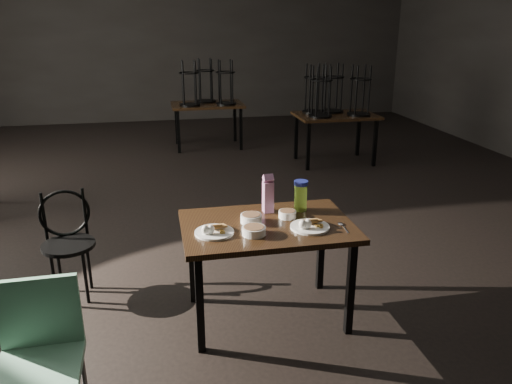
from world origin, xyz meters
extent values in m
plane|color=black|center=(0.00, 0.00, 0.00)|extent=(12.00, 12.00, 0.00)
cube|color=black|center=(0.00, 6.00, 1.60)|extent=(10.00, 0.04, 3.20)
cube|color=black|center=(0.16, -1.87, 0.73)|extent=(1.20, 0.80, 0.04)
cube|color=black|center=(-0.36, -2.19, 0.35)|extent=(0.05, 0.05, 0.71)
cube|color=black|center=(0.68, -2.19, 0.35)|extent=(0.05, 0.05, 0.71)
cube|color=black|center=(-0.36, -1.55, 0.35)|extent=(0.05, 0.05, 0.71)
cube|color=black|center=(0.68, -1.55, 0.35)|extent=(0.05, 0.05, 0.71)
cylinder|color=white|center=(-0.23, -1.96, 0.76)|extent=(0.27, 0.27, 0.02)
cube|color=#A27639|center=(-0.22, -1.92, 0.81)|extent=(0.10, 0.09, 0.04)
cube|color=#A27639|center=(-0.19, -1.92, 0.81)|extent=(0.11, 0.11, 0.03)
ellipsoid|color=white|center=(-0.29, -2.00, 0.80)|extent=(0.05, 0.05, 0.06)
ellipsoid|color=white|center=(-0.25, -2.00, 0.80)|extent=(0.05, 0.05, 0.06)
cylinder|color=white|center=(0.43, -2.00, 0.76)|extent=(0.27, 0.27, 0.02)
cube|color=#A27639|center=(0.43, -1.96, 0.82)|extent=(0.10, 0.10, 0.05)
cube|color=#A27639|center=(0.47, -1.96, 0.82)|extent=(0.11, 0.11, 0.03)
ellipsoid|color=white|center=(0.36, -2.04, 0.80)|extent=(0.05, 0.05, 0.07)
ellipsoid|color=white|center=(0.40, -2.04, 0.80)|extent=(0.05, 0.05, 0.07)
cylinder|color=white|center=(0.05, -1.83, 0.78)|extent=(0.15, 0.15, 0.06)
cylinder|color=brown|center=(0.05, -1.83, 0.80)|extent=(0.13, 0.13, 0.01)
cylinder|color=white|center=(0.33, -1.79, 0.78)|extent=(0.13, 0.13, 0.05)
cylinder|color=brown|center=(0.33, -1.79, 0.79)|extent=(0.11, 0.11, 0.01)
cylinder|color=white|center=(0.03, -2.04, 0.78)|extent=(0.16, 0.16, 0.05)
cylinder|color=brown|center=(0.03, -2.04, 0.80)|extent=(0.14, 0.14, 0.01)
cube|color=#80175E|center=(0.22, -1.65, 0.87)|extent=(0.08, 0.08, 0.23)
cube|color=#80175E|center=(0.22, -1.65, 1.01)|extent=(0.08, 0.08, 0.07)
cylinder|color=#95CF3C|center=(0.46, -1.66, 0.85)|extent=(0.10, 0.10, 0.20)
cylinder|color=navy|center=(0.46, -1.66, 0.97)|extent=(0.11, 0.11, 0.03)
ellipsoid|color=silver|center=(0.66, -1.99, 0.75)|extent=(0.04, 0.06, 0.01)
cube|color=silver|center=(0.66, -2.08, 0.75)|extent=(0.02, 0.13, 0.00)
cylinder|color=black|center=(-1.29, -1.30, 0.46)|extent=(0.40, 0.40, 0.03)
torus|color=black|center=(-1.32, -1.13, 0.66)|extent=(0.39, 0.10, 0.39)
cylinder|color=black|center=(-1.18, -1.19, 0.23)|extent=(0.03, 0.03, 0.46)
cylinder|color=black|center=(-1.41, -1.19, 0.23)|extent=(0.03, 0.03, 0.46)
cylinder|color=black|center=(-1.41, -1.41, 0.23)|extent=(0.03, 0.03, 0.46)
cylinder|color=black|center=(-1.18, -1.41, 0.23)|extent=(0.03, 0.03, 0.46)
cube|color=#79BD99|center=(-1.21, -2.82, 0.48)|extent=(0.42, 0.42, 0.04)
cube|color=#79BD99|center=(-1.22, -2.64, 0.69)|extent=(0.41, 0.04, 0.39)
cylinder|color=slate|center=(-1.04, -2.65, 0.24)|extent=(0.03, 0.03, 0.48)
cube|color=black|center=(2.11, 2.05, 0.73)|extent=(1.20, 0.80, 0.04)
cube|color=black|center=(1.59, 1.73, 0.35)|extent=(0.05, 0.05, 0.71)
cube|color=black|center=(2.63, 1.73, 0.35)|extent=(0.05, 0.05, 0.71)
cube|color=black|center=(1.59, 2.37, 0.35)|extent=(0.05, 0.05, 0.71)
cube|color=black|center=(2.63, 2.37, 0.35)|extent=(0.05, 0.05, 0.71)
cylinder|color=black|center=(1.81, 1.90, 0.77)|extent=(0.34, 0.34, 0.03)
torus|color=black|center=(1.81, 1.90, 1.27)|extent=(0.32, 0.32, 0.02)
cylinder|color=black|center=(1.91, 2.00, 1.13)|extent=(0.03, 0.03, 0.70)
cylinder|color=black|center=(1.71, 2.00, 1.13)|extent=(0.03, 0.03, 0.70)
cylinder|color=black|center=(1.71, 1.80, 1.13)|extent=(0.03, 0.03, 0.70)
cylinder|color=black|center=(1.91, 1.80, 1.13)|extent=(0.03, 0.03, 0.70)
cylinder|color=black|center=(2.41, 1.90, 0.77)|extent=(0.34, 0.34, 0.03)
torus|color=black|center=(2.41, 1.90, 1.27)|extent=(0.32, 0.32, 0.02)
cylinder|color=black|center=(2.51, 2.00, 1.13)|extent=(0.03, 0.03, 0.70)
cylinder|color=black|center=(2.31, 2.00, 1.13)|extent=(0.03, 0.03, 0.70)
cylinder|color=black|center=(2.31, 1.80, 1.13)|extent=(0.03, 0.03, 0.70)
cylinder|color=black|center=(2.51, 1.80, 1.13)|extent=(0.03, 0.03, 0.70)
cylinder|color=black|center=(2.11, 2.23, 0.77)|extent=(0.34, 0.34, 0.03)
torus|color=black|center=(2.11, 2.23, 1.27)|extent=(0.32, 0.32, 0.02)
cylinder|color=black|center=(2.21, 2.33, 1.13)|extent=(0.03, 0.03, 0.70)
cylinder|color=black|center=(2.01, 2.33, 1.13)|extent=(0.03, 0.03, 0.70)
cylinder|color=black|center=(2.01, 2.13, 1.13)|extent=(0.03, 0.03, 0.70)
cylinder|color=black|center=(2.21, 2.13, 1.13)|extent=(0.03, 0.03, 0.70)
cylinder|color=black|center=(1.81, 2.23, 0.77)|extent=(0.34, 0.34, 0.03)
torus|color=black|center=(1.81, 2.23, 1.27)|extent=(0.32, 0.32, 0.02)
cylinder|color=black|center=(1.91, 2.33, 1.13)|extent=(0.03, 0.03, 0.70)
cylinder|color=black|center=(1.71, 2.33, 1.13)|extent=(0.03, 0.03, 0.70)
cylinder|color=black|center=(1.71, 2.13, 1.13)|extent=(0.03, 0.03, 0.70)
cylinder|color=black|center=(1.91, 2.13, 1.13)|extent=(0.03, 0.03, 0.70)
cube|color=black|center=(0.31, 3.43, 0.73)|extent=(1.20, 0.80, 0.04)
cube|color=black|center=(-0.21, 3.11, 0.35)|extent=(0.05, 0.05, 0.71)
cube|color=black|center=(0.83, 3.11, 0.35)|extent=(0.05, 0.05, 0.71)
cube|color=black|center=(-0.21, 3.75, 0.35)|extent=(0.05, 0.05, 0.71)
cube|color=black|center=(0.83, 3.75, 0.35)|extent=(0.05, 0.05, 0.71)
cylinder|color=black|center=(0.01, 3.28, 0.77)|extent=(0.34, 0.34, 0.03)
torus|color=black|center=(0.01, 3.28, 1.27)|extent=(0.32, 0.32, 0.02)
cylinder|color=black|center=(0.11, 3.37, 1.13)|extent=(0.03, 0.03, 0.70)
cylinder|color=black|center=(-0.09, 3.37, 1.13)|extent=(0.03, 0.03, 0.70)
cylinder|color=black|center=(-0.09, 3.18, 1.13)|extent=(0.03, 0.03, 0.70)
cylinder|color=black|center=(0.11, 3.18, 1.13)|extent=(0.03, 0.03, 0.70)
cylinder|color=black|center=(0.61, 3.28, 0.77)|extent=(0.34, 0.34, 0.03)
torus|color=black|center=(0.61, 3.28, 1.27)|extent=(0.32, 0.32, 0.02)
cylinder|color=black|center=(0.71, 3.37, 1.13)|extent=(0.03, 0.03, 0.70)
cylinder|color=black|center=(0.51, 3.37, 1.13)|extent=(0.03, 0.03, 0.70)
cylinder|color=black|center=(0.51, 3.18, 1.13)|extent=(0.03, 0.03, 0.70)
cylinder|color=black|center=(0.71, 3.18, 1.13)|extent=(0.03, 0.03, 0.70)
cylinder|color=black|center=(0.31, 3.61, 0.77)|extent=(0.34, 0.34, 0.03)
torus|color=black|center=(0.31, 3.61, 1.27)|extent=(0.32, 0.32, 0.02)
cylinder|color=black|center=(0.41, 3.70, 1.13)|extent=(0.03, 0.03, 0.70)
cylinder|color=black|center=(0.21, 3.70, 1.13)|extent=(0.03, 0.03, 0.70)
cylinder|color=black|center=(0.21, 3.51, 1.13)|extent=(0.03, 0.03, 0.70)
cylinder|color=black|center=(0.41, 3.51, 1.13)|extent=(0.03, 0.03, 0.70)
camera|label=1|loc=(-0.56, -5.03, 2.12)|focal=35.00mm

